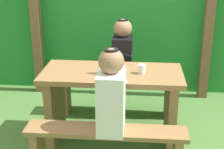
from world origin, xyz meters
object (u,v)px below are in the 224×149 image
Objects in this scene: bench_near at (106,142)px; bench_far at (116,89)px; bottle_left at (106,64)px; picnic_table at (112,95)px; person_white_shirt at (111,94)px; drinking_glass at (142,69)px; person_black_coat at (122,52)px.

bench_far is (0.00, 1.19, 0.00)m from bench_near.
bench_near is 5.84× the size of bottle_left.
picnic_table is 0.65m from person_white_shirt.
bench_near is (0.00, -0.60, -0.19)m from picnic_table.
bottle_left is (-0.05, -0.07, 0.35)m from picnic_table.
bottle_left reaches higher than bench_far.
bench_far is 5.84× the size of bottle_left.
picnic_table is 0.42m from drinking_glass.
bench_near is at bearing -84.78° from bottle_left.
person_black_coat is at bearing 88.97° from person_white_shirt.
bench_near is 1.00× the size of bench_far.
bench_far is at bearing 90.00° from picnic_table.
person_white_shirt is 0.61m from drinking_glass.
bottle_left reaches higher than drinking_glass.
bench_near is at bearing -93.29° from person_black_coat.
person_white_shirt is (0.05, -0.59, 0.27)m from picnic_table.
bench_far is 1.95× the size of person_black_coat.
person_black_coat is (0.07, -0.00, 0.47)m from bench_far.
drinking_glass is (0.29, 0.56, 0.49)m from bench_near.
person_black_coat is 0.68m from bottle_left.
drinking_glass is at bearing 62.53° from bench_near.
bench_far is 0.85m from drinking_glass.
bottle_left is (-0.05, -0.67, 0.54)m from bench_far.
person_black_coat reaches higher than bench_far.
person_black_coat reaches higher than drinking_glass.
person_white_shirt is (0.05, -1.19, 0.47)m from bench_far.
drinking_glass reaches higher than bench_far.
picnic_table is 0.66m from person_black_coat.
person_white_shirt is 7.91× the size of drinking_glass.
person_black_coat is at bearing -2.78° from bench_far.
bench_far is at bearing 92.26° from person_white_shirt.
person_white_shirt reaches higher than bench_far.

